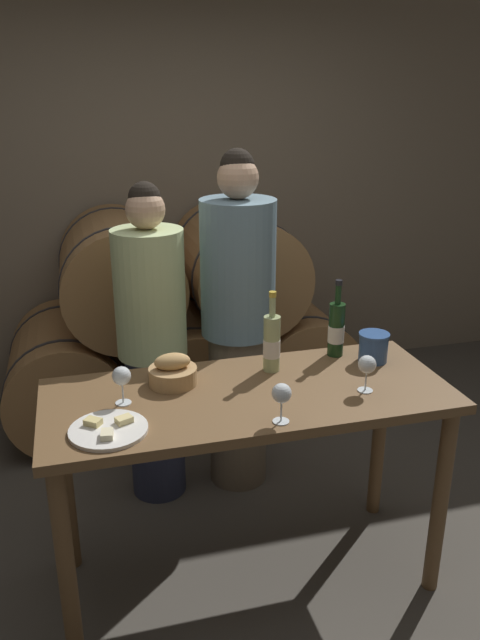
# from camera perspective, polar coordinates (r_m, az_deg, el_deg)

# --- Properties ---
(ground_plane) EXTENTS (10.00, 10.00, 0.00)m
(ground_plane) POSITION_cam_1_polar(r_m,az_deg,el_deg) (2.95, 0.72, -22.21)
(ground_plane) COLOR #4C473F
(stone_wall_back) EXTENTS (10.00, 0.12, 3.20)m
(stone_wall_back) POSITION_cam_1_polar(r_m,az_deg,el_deg) (4.31, -7.28, 14.89)
(stone_wall_back) COLOR gray
(stone_wall_back) RESTS_ON ground_plane
(barrel_stack) EXTENTS (2.16, 0.94, 1.31)m
(barrel_stack) POSITION_cam_1_polar(r_m,az_deg,el_deg) (3.96, -5.41, -0.57)
(barrel_stack) COLOR #9E7042
(barrel_stack) RESTS_ON ground_plane
(tasting_table) EXTENTS (1.59, 0.66, 0.89)m
(tasting_table) POSITION_cam_1_polar(r_m,az_deg,el_deg) (2.50, 0.79, -9.26)
(tasting_table) COLOR brown
(tasting_table) RESTS_ON ground_plane
(person_left) EXTENTS (0.34, 0.34, 1.61)m
(person_left) POSITION_cam_1_polar(r_m,az_deg,el_deg) (3.08, -8.00, -2.43)
(person_left) COLOR #2D334C
(person_left) RESTS_ON ground_plane
(person_right) EXTENTS (0.37, 0.37, 1.75)m
(person_right) POSITION_cam_1_polar(r_m,az_deg,el_deg) (3.13, -0.18, -0.52)
(person_right) COLOR #756651
(person_right) RESTS_ON ground_plane
(wine_bottle_red) EXTENTS (0.07, 0.07, 0.34)m
(wine_bottle_red) POSITION_cam_1_polar(r_m,az_deg,el_deg) (2.75, 8.79, -0.81)
(wine_bottle_red) COLOR #193819
(wine_bottle_red) RESTS_ON tasting_table
(wine_bottle_white) EXTENTS (0.07, 0.07, 0.34)m
(wine_bottle_white) POSITION_cam_1_polar(r_m,az_deg,el_deg) (2.57, 2.92, -2.10)
(wine_bottle_white) COLOR #ADBC7F
(wine_bottle_white) RESTS_ON tasting_table
(blue_crock) EXTENTS (0.13, 0.13, 0.13)m
(blue_crock) POSITION_cam_1_polar(r_m,az_deg,el_deg) (2.74, 12.11, -2.34)
(blue_crock) COLOR #335693
(blue_crock) RESTS_ON tasting_table
(bread_basket) EXTENTS (0.19, 0.19, 0.13)m
(bread_basket) POSITION_cam_1_polar(r_m,az_deg,el_deg) (2.49, -6.16, -4.78)
(bread_basket) COLOR tan
(bread_basket) RESTS_ON tasting_table
(cheese_plate) EXTENTS (0.27, 0.27, 0.04)m
(cheese_plate) POSITION_cam_1_polar(r_m,az_deg,el_deg) (2.22, -11.94, -9.75)
(cheese_plate) COLOR white
(cheese_plate) RESTS_ON tasting_table
(wine_glass_far_left) EXTENTS (0.07, 0.07, 0.15)m
(wine_glass_far_left) POSITION_cam_1_polar(r_m,az_deg,el_deg) (2.35, -10.77, -5.15)
(wine_glass_far_left) COLOR white
(wine_glass_far_left) RESTS_ON tasting_table
(wine_glass_left) EXTENTS (0.07, 0.07, 0.15)m
(wine_glass_left) POSITION_cam_1_polar(r_m,az_deg,el_deg) (2.18, 3.83, -6.80)
(wine_glass_left) COLOR white
(wine_glass_left) RESTS_ON tasting_table
(wine_glass_center) EXTENTS (0.07, 0.07, 0.15)m
(wine_glass_center) POSITION_cam_1_polar(r_m,az_deg,el_deg) (2.45, 11.53, -4.10)
(wine_glass_center) COLOR white
(wine_glass_center) RESTS_ON tasting_table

